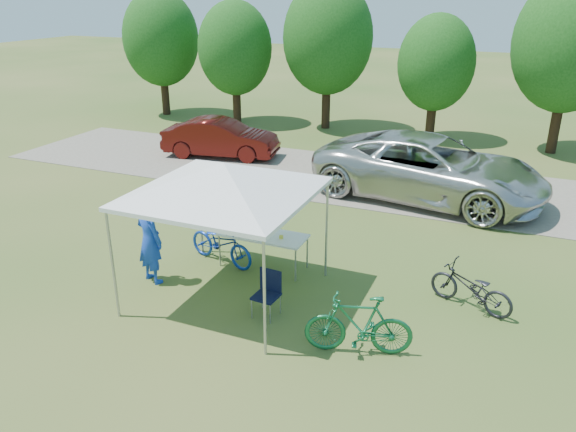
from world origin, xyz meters
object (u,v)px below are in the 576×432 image
object	(u,v)px
folding_table	(263,236)
sedan	(221,138)
bike_green	(359,325)
bike_dark	(471,288)
folding_chair	(268,289)
cyclist	(149,240)
cooler	(253,225)
bike_blue	(221,243)
minivan	(430,168)

from	to	relation	value
folding_table	sedan	xyz separation A→B (m)	(-5.08, 7.22, -0.04)
bike_green	bike_dark	bearing A→B (deg)	127.78
folding_chair	cyclist	size ratio (longest dim) A/B	0.47
folding_table	sedan	bearing A→B (deg)	125.13
cooler	folding_table	bearing A→B (deg)	0.00
folding_chair	cooler	bearing A→B (deg)	128.75
folding_chair	bike_blue	xyz separation A→B (m)	(-1.83, 1.51, -0.04)
folding_table	bike_dark	xyz separation A→B (m)	(4.32, -0.02, -0.30)
cyclist	bike_green	distance (m)	4.70
folding_chair	bike_dark	bearing A→B (deg)	30.35
cyclist	folding_chair	bearing A→B (deg)	-165.69
cyclist	bike_dark	world-z (taller)	cyclist
bike_blue	sedan	xyz separation A→B (m)	(-4.14, 7.38, 0.23)
cooler	bike_green	bearing A→B (deg)	-36.17
sedan	cyclist	bearing A→B (deg)	-169.61
folding_chair	bike_blue	world-z (taller)	bike_blue
folding_chair	minivan	world-z (taller)	minivan
folding_chair	cooler	xyz separation A→B (m)	(-1.13, 1.68, 0.43)
bike_green	sedan	distance (m)	12.27
bike_green	minivan	xyz separation A→B (m)	(-0.24, 7.91, 0.39)
bike_green	sedan	world-z (taller)	sedan
folding_table	sedan	world-z (taller)	sedan
cyclist	bike_dark	bearing A→B (deg)	-148.10
bike_dark	minivan	world-z (taller)	minivan
cooler	bike_green	size ratio (longest dim) A/B	0.25
folding_chair	bike_dark	size ratio (longest dim) A/B	0.53
cooler	bike_blue	size ratio (longest dim) A/B	0.25
bike_dark	bike_blue	bearing A→B (deg)	-69.22
bike_blue	cyclist	bearing A→B (deg)	159.66
cooler	sedan	bearing A→B (deg)	123.83
minivan	sedan	distance (m)	7.76
cyclist	bike_blue	bearing A→B (deg)	-106.22
cooler	bike_green	world-z (taller)	cooler
folding_table	bike_blue	xyz separation A→B (m)	(-0.94, -0.16, -0.27)
cyclist	bike_blue	size ratio (longest dim) A/B	1.05
folding_table	cyclist	size ratio (longest dim) A/B	1.02
bike_green	sedan	bearing A→B (deg)	-156.93
folding_table	minivan	size ratio (longest dim) A/B	0.29
cooler	sedan	size ratio (longest dim) A/B	0.11
bike_blue	bike_dark	distance (m)	5.27
folding_chair	cyclist	xyz separation A→B (m)	(-2.74, 0.22, 0.42)
minivan	bike_dark	bearing A→B (deg)	-154.15
cyclist	bike_dark	distance (m)	6.36
bike_blue	folding_table	bearing A→B (deg)	-65.49
folding_table	bike_dark	world-z (taller)	bike_dark
bike_dark	minivan	distance (m)	6.03
folding_table	cyclist	world-z (taller)	cyclist
bike_blue	bike_dark	world-z (taller)	bike_blue
folding_chair	cyclist	bearing A→B (deg)	-179.86
bike_dark	bike_green	bearing A→B (deg)	-16.22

